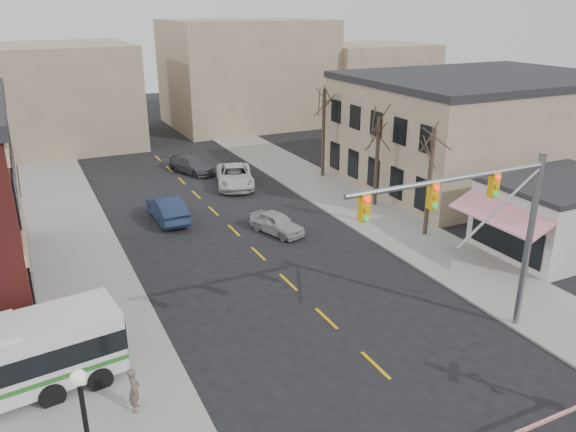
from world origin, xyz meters
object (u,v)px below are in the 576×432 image
object	(u,v)px
car_d	(192,165)
pedestrian_far	(54,348)
street_lamp	(84,410)
traffic_signal_mast	(487,216)
car_c	(235,176)
car_b	(167,209)
pedestrian_near	(134,389)
car_a	(277,223)

from	to	relation	value
car_d	pedestrian_far	distance (m)	28.02
street_lamp	traffic_signal_mast	bearing A→B (deg)	6.30
street_lamp	car_d	world-z (taller)	street_lamp
car_c	car_b	bearing A→B (deg)	-125.57
traffic_signal_mast	car_c	size ratio (longest dim) A/B	1.59
car_b	car_d	world-z (taller)	car_b
street_lamp	pedestrian_near	distance (m)	4.52
pedestrian_far	pedestrian_near	bearing A→B (deg)	-94.04
street_lamp	pedestrian_near	xyz separation A→B (m)	(1.83, 3.42, -2.32)
car_c	pedestrian_far	bearing A→B (deg)	-110.39
car_a	car_c	bearing A→B (deg)	65.70
pedestrian_near	car_a	bearing A→B (deg)	-27.93
traffic_signal_mast	pedestrian_near	bearing A→B (deg)	173.17
traffic_signal_mast	pedestrian_far	world-z (taller)	traffic_signal_mast
car_a	car_d	size ratio (longest dim) A/B	0.83
traffic_signal_mast	car_a	distance (m)	15.69
car_a	car_c	world-z (taller)	car_c
car_d	car_b	bearing A→B (deg)	-136.70
car_a	pedestrian_far	bearing A→B (deg)	-164.31
street_lamp	pedestrian_near	size ratio (longest dim) A/B	2.62
car_a	pedestrian_near	size ratio (longest dim) A/B	2.34
traffic_signal_mast	pedestrian_near	distance (m)	14.85
pedestrian_near	pedestrian_far	world-z (taller)	pedestrian_far
car_c	pedestrian_far	world-z (taller)	pedestrian_far
traffic_signal_mast	car_c	bearing A→B (deg)	92.97
car_a	car_d	bearing A→B (deg)	74.99
pedestrian_near	car_c	bearing A→B (deg)	-14.79
car_d	pedestrian_near	size ratio (longest dim) A/B	2.83
car_c	pedestrian_near	size ratio (longest dim) A/B	3.50
car_d	car_c	bearing A→B (deg)	-91.15
traffic_signal_mast	street_lamp	bearing A→B (deg)	-173.70
street_lamp	pedestrian_near	world-z (taller)	street_lamp
pedestrian_near	traffic_signal_mast	bearing A→B (deg)	-83.17
car_a	pedestrian_far	size ratio (longest dim) A/B	2.14
traffic_signal_mast	car_d	world-z (taller)	traffic_signal_mast
traffic_signal_mast	car_b	size ratio (longest dim) A/B	1.89
car_a	pedestrian_near	distance (m)	17.37
pedestrian_near	car_d	bearing A→B (deg)	-6.87
car_a	car_c	distance (m)	10.46
pedestrian_far	car_c	bearing A→B (deg)	17.23
car_c	street_lamp	bearing A→B (deg)	-101.47
street_lamp	car_c	bearing A→B (deg)	61.58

